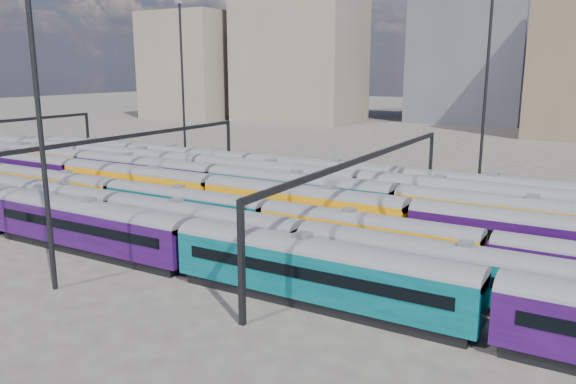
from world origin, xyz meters
The scene contains 13 objects.
ground centered at (0.00, 0.00, 0.00)m, with size 500.00×500.00×0.00m, color #403A36.
rake_0 centered at (-9.31, -15.00, 2.83)m, with size 153.10×3.20×5.39m.
rake_1 centered at (-1.28, -10.00, 2.57)m, with size 99.28×2.91×4.89m.
rake_2 centered at (-7.30, -5.00, 2.47)m, with size 95.57×2.80×4.70m.
rake_3 centered at (14.05, 0.00, 2.80)m, with size 129.87×3.17×5.34m.
rake_4 centered at (-11.13, 5.00, 2.86)m, with size 132.34×3.23×5.44m.
rake_5 centered at (-17.28, 10.00, 2.88)m, with size 133.14×3.25×5.48m.
rake_6 centered at (-2.35, 15.00, 2.75)m, with size 106.10×3.11×5.24m.
gantry_1 centered at (-20.00, 0.00, 6.79)m, with size 0.35×40.35×8.03m.
gantry_2 centered at (10.00, 0.00, 6.79)m, with size 0.35×40.35×8.03m.
mast_1 centered at (-30.00, 22.00, 13.97)m, with size 1.40×0.50×25.60m.
mast_2 centered at (-5.00, -22.00, 13.97)m, with size 1.40×0.50×25.60m.
mast_3 centered at (15.00, 24.00, 13.97)m, with size 1.40×0.50×25.60m.
Camera 1 is at (28.59, -46.46, 15.60)m, focal length 35.00 mm.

